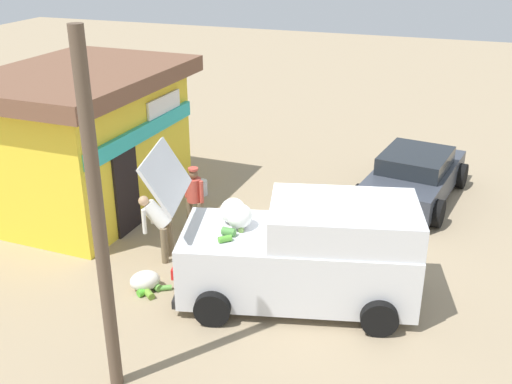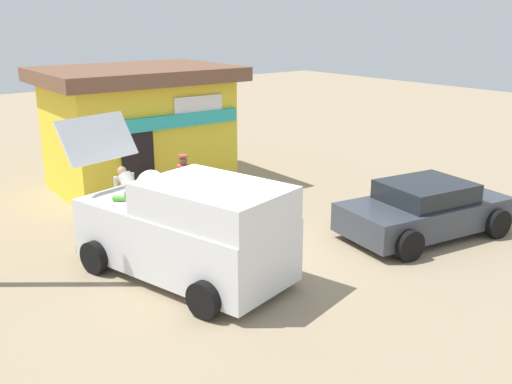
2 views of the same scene
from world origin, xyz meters
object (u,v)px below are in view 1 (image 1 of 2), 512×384
at_px(vendor_standing, 194,196).
at_px(customer_bending, 158,222).
at_px(storefront_bar, 85,139).
at_px(unloaded_banana_pile, 146,282).
at_px(delivery_van, 306,252).
at_px(parked_sedan, 414,176).
at_px(paint_bucket, 201,188).

xyz_separation_m(vendor_standing, customer_bending, (-1.38, 0.20, -0.04)).
bearing_deg(storefront_bar, unloaded_banana_pile, -133.02).
relative_size(delivery_van, customer_bending, 3.59).
bearing_deg(vendor_standing, customer_bending, 171.91).
bearing_deg(unloaded_banana_pile, storefront_bar, 46.98).
bearing_deg(vendor_standing, unloaded_banana_pile, -177.09).
relative_size(delivery_van, vendor_standing, 3.23).
height_order(vendor_standing, customer_bending, vendor_standing).
height_order(vendor_standing, unloaded_banana_pile, vendor_standing).
xyz_separation_m(delivery_van, customer_bending, (0.45, 3.32, -0.14)).
distance_m(parked_sedan, paint_bucket, 5.57).
bearing_deg(delivery_van, parked_sedan, -14.62).
xyz_separation_m(storefront_bar, parked_sedan, (3.23, -7.63, -1.20)).
xyz_separation_m(storefront_bar, customer_bending, (-1.80, -2.88, -0.94)).
bearing_deg(customer_bending, storefront_bar, 58.06).
distance_m(delivery_van, unloaded_banana_pile, 3.20).
height_order(storefront_bar, delivery_van, storefront_bar).
bearing_deg(delivery_van, unloaded_banana_pile, 104.01).
height_order(storefront_bar, customer_bending, storefront_bar).
distance_m(parked_sedan, customer_bending, 6.92).
height_order(storefront_bar, vendor_standing, storefront_bar).
bearing_deg(storefront_bar, delivery_van, -109.91).
distance_m(delivery_van, parked_sedan, 5.67).
bearing_deg(customer_bending, unloaded_banana_pile, -164.70).
bearing_deg(storefront_bar, parked_sedan, -67.08).
relative_size(parked_sedan, vendor_standing, 2.65).
distance_m(delivery_van, vendor_standing, 3.63).
bearing_deg(customer_bending, paint_bucket, 9.34).
relative_size(storefront_bar, paint_bucket, 13.75).
height_order(customer_bending, paint_bucket, customer_bending).
xyz_separation_m(parked_sedan, paint_bucket, (-1.66, 5.31, -0.41)).
relative_size(storefront_bar, vendor_standing, 3.44).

